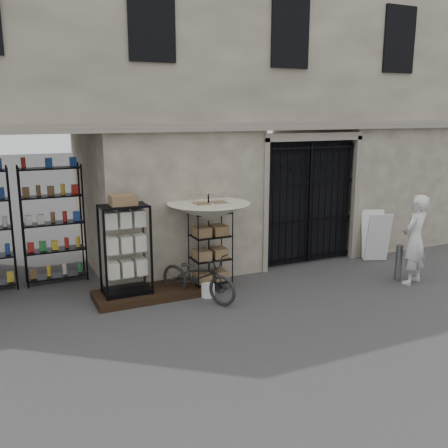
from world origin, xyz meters
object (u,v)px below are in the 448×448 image
steel_bollard (399,262)px  easel_sign (376,236)px  market_umbrella (209,207)px  white_bucket (208,290)px  shopkeeper (411,283)px  display_cabinet (126,254)px  bicycle (198,299)px  wire_rack (210,249)px

steel_bollard → easel_sign: bearing=67.7°
market_umbrella → white_bucket: size_ratio=8.89×
shopkeeper → easel_sign: 1.80m
shopkeeper → display_cabinet: bearing=-33.4°
bicycle → steel_bollard: bicycle is taller
display_cabinet → white_bucket: 1.74m
white_bucket → bicycle: bicycle is taller
market_umbrella → easel_sign: bearing=1.6°
wire_rack → white_bucket: size_ratio=6.37×
steel_bollard → easel_sign: easel_sign is taller
bicycle → market_umbrella: bearing=17.4°
wire_rack → bicycle: 1.06m
market_umbrella → easel_sign: market_umbrella is taller
bicycle → easel_sign: 4.97m
display_cabinet → bicycle: (1.26, -0.51, -0.92)m
wire_rack → market_umbrella: size_ratio=0.72×
white_bucket → shopkeeper: bearing=-14.4°
white_bucket → steel_bollard: 4.20m
market_umbrella → white_bucket: market_umbrella is taller
market_umbrella → white_bucket: 1.64m
display_cabinet → shopkeeper: bearing=-11.5°
wire_rack → bicycle: wire_rack is taller
wire_rack → steel_bollard: size_ratio=2.18×
bicycle → shopkeeper: bearing=-43.3°
shopkeeper → white_bucket: bearing=-32.6°
market_umbrella → white_bucket: bearing=-116.2°
steel_bollard → shopkeeper: bearing=-67.0°
display_cabinet → easel_sign: 6.16m
white_bucket → display_cabinet: bearing=162.5°
steel_bollard → shopkeeper: size_ratio=0.41×
easel_sign → white_bucket: bearing=-151.3°
display_cabinet → wire_rack: (1.73, -0.04, -0.09)m
easel_sign → market_umbrella: bearing=-156.4°
bicycle → display_cabinet: bearing=127.9°
display_cabinet → steel_bollard: (5.59, -1.28, -0.53)m
market_umbrella → white_bucket: (-0.21, -0.43, -1.57)m
white_bucket → easel_sign: (4.67, 0.55, 0.49)m
wire_rack → easel_sign: 4.44m
wire_rack → easel_sign: size_ratio=1.43×
wire_rack → bicycle: (-0.46, -0.46, -0.83)m
bicycle → easel_sign: size_ratio=1.47×
white_bucket → bicycle: size_ratio=0.15×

